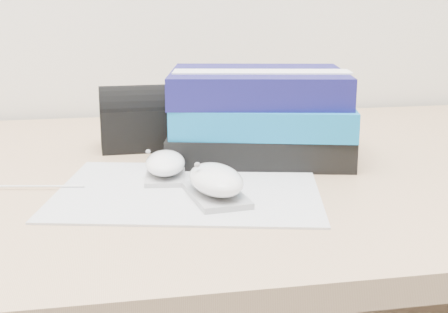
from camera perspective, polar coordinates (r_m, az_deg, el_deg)
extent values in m
cube|color=tan|center=(0.91, 1.89, -1.47)|extent=(1.60, 0.80, 0.03)
cube|color=tan|center=(1.40, -1.74, -11.74)|extent=(1.52, 0.03, 0.35)
cube|color=#9FA0A7|center=(0.78, -3.26, -3.12)|extent=(0.37, 0.32, 0.00)
cube|color=#A6A5A8|center=(0.83, -5.37, -1.72)|extent=(0.06, 0.10, 0.01)
ellipsoid|color=white|center=(0.82, -5.40, -0.58)|extent=(0.06, 0.10, 0.03)
ellipsoid|color=gray|center=(0.82, -6.96, 0.46)|extent=(0.01, 0.01, 0.01)
cube|color=#9C9C9F|center=(0.74, -0.74, -3.54)|extent=(0.07, 0.11, 0.01)
ellipsoid|color=white|center=(0.74, -0.75, -2.10)|extent=(0.07, 0.11, 0.03)
ellipsoid|color=gray|center=(0.73, -2.45, -0.76)|extent=(0.01, 0.01, 0.01)
cube|color=black|center=(0.95, 3.24, 1.38)|extent=(0.30, 0.26, 0.04)
cube|color=#1073B5|center=(0.94, 3.63, 3.83)|extent=(0.30, 0.26, 0.04)
cube|color=#151359|center=(0.94, 3.09, 6.48)|extent=(0.29, 0.25, 0.05)
cube|color=white|center=(0.91, 3.46, 7.75)|extent=(0.26, 0.10, 0.00)
cube|color=black|center=(1.00, -7.94, 2.60)|extent=(0.12, 0.08, 0.07)
cylinder|color=black|center=(0.99, -7.99, 4.22)|extent=(0.12, 0.08, 0.08)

